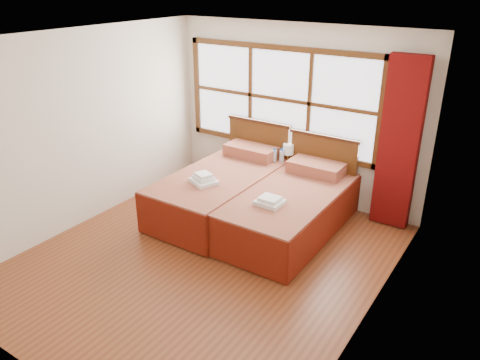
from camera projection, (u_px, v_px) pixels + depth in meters
The scene contains 15 objects.
floor at pixel (206, 258), 5.74m from camera, with size 4.50×4.50×0.00m, color brown.
ceiling at pixel (198, 39), 4.69m from camera, with size 4.50×4.50×0.00m, color white.
wall_back at pixel (295, 114), 6.94m from camera, with size 4.00×4.00×0.00m, color silver.
wall_left at pixel (83, 130), 6.22m from camera, with size 4.50×4.50×0.00m, color silver.
wall_right at pixel (378, 204), 4.21m from camera, with size 4.50×4.50×0.00m, color silver.
window at pixel (279, 99), 6.95m from camera, with size 3.16×0.06×1.56m.
curtain at pixel (399, 144), 6.07m from camera, with size 0.50×0.16×2.30m, color #660B0A.
bed_left at pixel (225, 188), 6.79m from camera, with size 1.17×2.27×1.14m.
bed_right at pixel (292, 208), 6.24m from camera, with size 1.13×2.19×1.10m.
nightstand at pixel (283, 182), 7.16m from camera, with size 0.42×0.42×0.56m.
towels_left at pixel (204, 179), 6.29m from camera, with size 0.43×0.40×0.14m.
towels_right at pixel (270, 201), 5.77m from camera, with size 0.33×0.29×0.10m.
lamp at pixel (288, 150), 7.02m from camera, with size 0.16×0.16×0.31m.
bottle_near at pixel (274, 157), 7.03m from camera, with size 0.07×0.07×0.26m.
bottle_far at pixel (282, 157), 7.01m from camera, with size 0.07×0.07×0.26m.
Camera 1 is at (3.03, -3.83, 3.19)m, focal length 35.00 mm.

